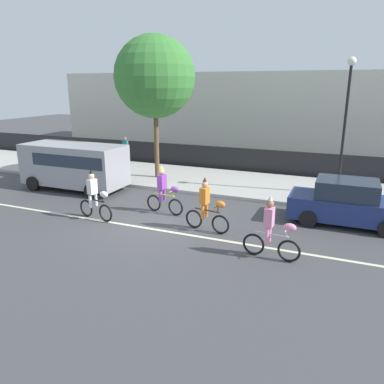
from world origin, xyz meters
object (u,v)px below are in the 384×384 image
parade_cyclist_pink (272,231)px  pedestrian_onlooker (126,149)px  parade_cyclist_zebra (95,198)px  parade_cyclist_orange (207,208)px  street_lamp_post (347,107)px  parked_car_navy (347,203)px  parked_van_grey (75,163)px  parade_cyclist_purple (165,193)px

parade_cyclist_pink → pedestrian_onlooker: parade_cyclist_pink is taller
parade_cyclist_zebra → parade_cyclist_pink: bearing=-6.5°
parade_cyclist_orange → street_lamp_post: street_lamp_post is taller
parked_car_navy → street_lamp_post: size_ratio=0.70×
parked_van_grey → parked_car_navy: size_ratio=1.22×
parade_cyclist_pink → pedestrian_onlooker: bearing=139.0°
parade_cyclist_zebra → parked_van_grey: bearing=137.7°
parade_cyclist_purple → parade_cyclist_orange: 2.46m
street_lamp_post → parade_cyclist_orange: bearing=-123.2°
parade_cyclist_purple → parade_cyclist_zebra: bearing=-142.3°
parade_cyclist_pink → parked_van_grey: bearing=159.1°
street_lamp_post → parked_car_navy: bearing=-83.0°
parade_cyclist_orange → parked_car_navy: bearing=30.4°
parade_cyclist_purple → pedestrian_onlooker: bearing=131.4°
pedestrian_onlooker → parade_cyclist_pink: bearing=-41.0°
street_lamp_post → parked_van_grey: bearing=-163.3°
pedestrian_onlooker → street_lamp_post: bearing=-9.9°
parked_van_grey → street_lamp_post: size_ratio=0.85×
parked_car_navy → parade_cyclist_zebra: bearing=-160.3°
parade_cyclist_zebra → parade_cyclist_purple: 2.64m
parade_cyclist_zebra → parade_cyclist_pink: same height
parade_cyclist_orange → parked_car_navy: size_ratio=0.47×
parked_van_grey → parade_cyclist_purple: bearing=-15.2°
parked_van_grey → parked_car_navy: parked_van_grey is taller
parade_cyclist_zebra → parade_cyclist_orange: (4.28, 0.51, 0.00)m
parade_cyclist_pink → parade_cyclist_orange: bearing=152.6°
street_lamp_post → pedestrian_onlooker: street_lamp_post is taller
parked_van_grey → parade_cyclist_pink: bearing=-20.9°
parade_cyclist_purple → pedestrian_onlooker: 9.60m
parade_cyclist_orange → parked_car_navy: parade_cyclist_orange is taller
parade_cyclist_pink → parade_cyclist_purple: bearing=153.0°
parked_van_grey → parked_car_navy: bearing=0.0°
parked_car_navy → parade_cyclist_pink: bearing=-116.7°
parade_cyclist_zebra → street_lamp_post: (8.28, 6.63, 3.15)m
pedestrian_onlooker → parade_cyclist_zebra: bearing=-64.2°
parade_cyclist_zebra → street_lamp_post: size_ratio=0.33×
parade_cyclist_purple → parked_car_navy: parade_cyclist_purple is taller
parade_cyclist_zebra → parade_cyclist_orange: bearing=6.9°
parade_cyclist_zebra → parked_van_grey: 4.64m
parade_cyclist_orange → parked_van_grey: (-7.70, 2.59, 0.44)m
parade_cyclist_purple → parked_van_grey: parked_van_grey is taller
parade_cyclist_zebra → parked_van_grey: size_ratio=0.38×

